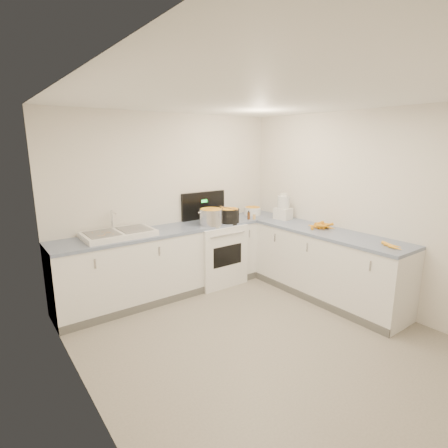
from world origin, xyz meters
TOP-DOWN VIEW (x-y plane):
  - floor at (0.00, 0.00)m, footprint 3.50×4.00m
  - ceiling at (0.00, 0.00)m, footprint 3.50×4.00m
  - wall_back at (0.00, 2.00)m, footprint 3.50×0.00m
  - wall_left at (-1.75, 0.00)m, footprint 0.00×4.00m
  - wall_right at (1.75, 0.00)m, footprint 0.00×4.00m
  - counter_back at (0.00, 1.70)m, footprint 3.50×0.62m
  - counter_right at (1.45, 0.30)m, footprint 0.62×2.20m
  - stove at (0.55, 1.69)m, footprint 0.76×0.65m
  - sink at (-0.90, 1.70)m, footprint 0.86×0.52m
  - steel_pot at (0.41, 1.56)m, footprint 0.38×0.38m
  - black_pot at (0.71, 1.54)m, footprint 0.33×0.33m
  - wooden_spoon at (0.71, 1.54)m, footprint 0.05×0.39m
  - mixing_bowl at (1.37, 1.75)m, footprint 0.35×0.35m
  - extract_bottle at (1.08, 1.52)m, footprint 0.04×0.04m
  - spice_jar at (1.16, 1.47)m, footprint 0.05×0.05m
  - food_processor at (1.52, 1.21)m, footprint 0.23×0.26m
  - carrot_pile at (1.50, 0.49)m, footprint 0.38×0.37m
  - peeled_carrots at (1.40, -0.59)m, footprint 0.15×0.29m
  - peelings at (-1.10, 1.67)m, footprint 0.23×0.27m

SIDE VIEW (x-z plane):
  - floor at x=0.00m, z-range 0.00..0.00m
  - counter_back at x=0.00m, z-range 0.00..0.94m
  - counter_right at x=1.45m, z-range 0.00..0.94m
  - stove at x=0.55m, z-range -0.21..1.15m
  - peeled_carrots at x=1.40m, z-range 0.94..0.98m
  - carrot_pile at x=1.50m, z-range 0.93..1.02m
  - sink at x=-0.90m, z-range 0.82..1.13m
  - spice_jar at x=1.16m, z-range 0.94..1.02m
  - extract_bottle at x=1.08m, z-range 0.94..1.05m
  - mixing_bowl at x=1.37m, z-range 0.94..1.07m
  - peelings at x=-1.10m, z-range 1.01..1.02m
  - black_pot at x=0.71m, z-range 0.92..1.14m
  - steel_pot at x=0.41m, z-range 0.92..1.17m
  - food_processor at x=1.52m, z-range 0.91..1.31m
  - wooden_spoon at x=0.71m, z-range 1.14..1.16m
  - wall_back at x=0.00m, z-range 0.00..2.50m
  - wall_left at x=-1.75m, z-range 0.00..2.50m
  - wall_right at x=1.75m, z-range 0.00..2.50m
  - ceiling at x=0.00m, z-range 2.50..2.50m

